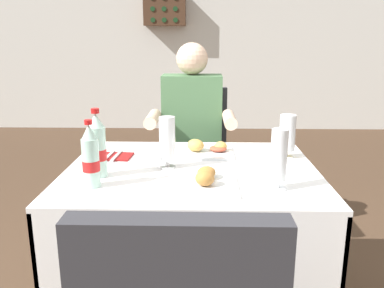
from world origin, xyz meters
The scene contains 13 objects.
back_wall centered at (0.00, 4.34, 1.41)m, with size 11.00×0.12×2.82m, color silver.
main_dining_table centered at (-0.03, 0.18, 0.57)m, with size 1.07×0.88×0.74m.
chair_far_diner_seat centered at (-0.03, 1.01, 0.55)m, with size 0.44×0.50×0.97m.
seated_diner_far centered at (-0.05, 0.90, 0.71)m, with size 0.50×0.46×1.26m.
plate_near_camera centered at (0.03, -0.05, 0.76)m, with size 0.25×0.25×0.07m.
plate_far_diner centered at (0.04, 0.40, 0.76)m, with size 0.24×0.24×0.07m.
beer_glass_left centered at (0.30, -0.07, 0.85)m, with size 0.07×0.07×0.23m.
beer_glass_middle centered at (0.41, 0.34, 0.84)m, with size 0.07×0.07×0.20m.
beer_glass_right centered at (-0.13, 0.18, 0.86)m, with size 0.07×0.07×0.22m.
cola_bottle_primary centered at (-0.40, -0.06, 0.85)m, with size 0.06×0.06×0.26m.
cola_bottle_secondary centered at (-0.40, 0.06, 0.86)m, with size 0.07×0.07×0.28m.
napkin_cutlery_set centered at (-0.40, 0.33, 0.75)m, with size 0.18×0.19×0.01m.
wall_bottle_rack centered at (-0.49, 4.18, 1.66)m, with size 0.56×0.21×0.42m.
Camera 1 is at (0.02, -1.47, 1.28)m, focal length 37.49 mm.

